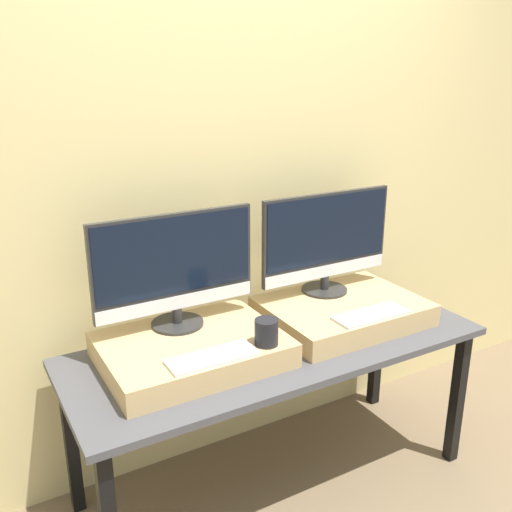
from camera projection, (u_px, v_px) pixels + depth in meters
name	position (u px, v px, depth m)	size (l,w,h in m)	color
wall_back	(230.00, 185.00, 2.53)	(8.00, 0.04, 2.60)	#DBC684
workbench	(277.00, 358.00, 2.41)	(1.76, 0.68, 0.70)	#47474C
wooden_riser_left	(192.00, 350.00, 2.22)	(0.69, 0.51, 0.10)	tan
monitor_left	(175.00, 267.00, 2.24)	(0.67, 0.21, 0.47)	#282828
keyboard_left	(212.00, 357.00, 2.05)	(0.33, 0.12, 0.01)	silver
mug	(266.00, 332.00, 2.15)	(0.09, 0.09, 0.10)	black
wooden_riser_right	(342.00, 311.00, 2.57)	(0.69, 0.51, 0.10)	tan
monitor_right	(327.00, 240.00, 2.59)	(0.67, 0.21, 0.47)	#282828
keyboard_right	(370.00, 315.00, 2.40)	(0.33, 0.12, 0.01)	silver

